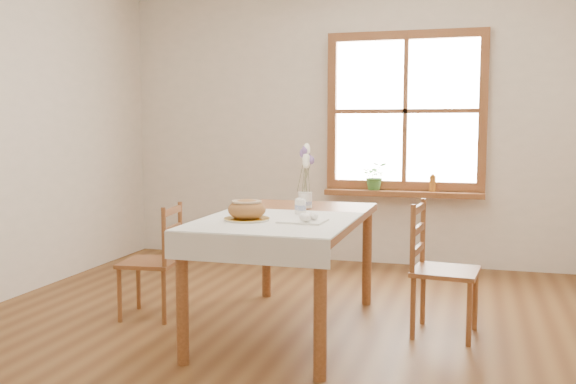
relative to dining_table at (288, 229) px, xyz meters
name	(u,v)px	position (x,y,z in m)	size (l,w,h in m)	color
ground	(274,345)	(0.00, -0.30, -0.66)	(5.00, 5.00, 0.00)	brown
room_walls	(273,58)	(0.00, -0.30, 1.04)	(4.60, 5.10, 2.65)	beige
window	(405,111)	(0.50, 2.17, 0.79)	(1.46, 0.08, 1.46)	#94552D
window_sill	(403,193)	(0.50, 2.10, 0.03)	(1.46, 0.20, 0.05)	#94552D
dining_table	(288,229)	(0.00, 0.00, 0.00)	(0.90, 1.60, 0.75)	#94552D
table_linen	(274,222)	(0.00, -0.30, 0.09)	(0.91, 0.99, 0.01)	white
chair_left	(150,261)	(-0.99, 0.01, -0.27)	(0.37, 0.38, 0.79)	#94552D
chair_right	(446,269)	(0.98, 0.19, -0.24)	(0.39, 0.41, 0.84)	#94552D
bread_plate	(247,219)	(-0.16, -0.34, 0.10)	(0.26, 0.26, 0.01)	silver
bread_loaf	(247,208)	(-0.16, -0.34, 0.17)	(0.23, 0.23, 0.12)	#A8693B
egg_napkin	(303,221)	(0.18, -0.30, 0.10)	(0.26, 0.22, 0.01)	white
eggs	(303,216)	(0.18, -0.30, 0.13)	(0.20, 0.18, 0.04)	white
salt_shaker	(302,206)	(0.09, 0.00, 0.15)	(0.05, 0.05, 0.10)	silver
pepper_shaker	(299,206)	(0.07, 0.01, 0.15)	(0.06, 0.06, 0.11)	silver
flower_vase	(305,201)	(0.02, 0.34, 0.14)	(0.10, 0.10, 0.11)	silver
lavender_bouquet	(305,170)	(0.02, 0.34, 0.35)	(0.17, 0.17, 0.32)	#755597
potted_plant	(375,179)	(0.24, 2.10, 0.15)	(0.23, 0.26, 0.20)	#3D7A30
amber_bottle	(433,183)	(0.77, 2.10, 0.13)	(0.06, 0.06, 0.16)	#A15F1D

